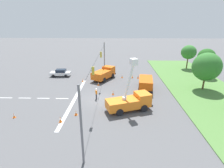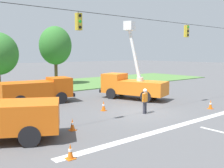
# 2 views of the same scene
# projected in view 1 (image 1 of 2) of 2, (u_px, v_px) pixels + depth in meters

# --- Properties ---
(ground_plane) EXTENTS (200.00, 200.00, 0.00)m
(ground_plane) POSITION_uv_depth(u_px,v_px,m) (99.00, 99.00, 27.33)
(ground_plane) COLOR #565659
(grass_verge) EXTENTS (56.00, 12.00, 0.10)m
(grass_verge) POSITION_uv_depth(u_px,v_px,m) (216.00, 100.00, 26.81)
(grass_verge) COLOR #517F3D
(grass_verge) RESTS_ON ground
(lane_markings) EXTENTS (17.60, 15.25, 0.01)m
(lane_markings) POSITION_uv_depth(u_px,v_px,m) (65.00, 99.00, 27.48)
(lane_markings) COLOR silver
(lane_markings) RESTS_ON ground
(signal_gantry) EXTENTS (26.20, 0.33, 7.20)m
(signal_gantry) POSITION_uv_depth(u_px,v_px,m) (98.00, 73.00, 25.88)
(signal_gantry) COLOR slate
(signal_gantry) RESTS_ON ground
(tree_far_west) EXTENTS (3.49, 3.65, 5.92)m
(tree_far_west) POSITION_uv_depth(u_px,v_px,m) (189.00, 52.00, 43.10)
(tree_far_west) COLOR brown
(tree_far_west) RESTS_ON ground
(tree_west) EXTENTS (3.58, 3.62, 6.06)m
(tree_west) POSITION_uv_depth(u_px,v_px,m) (206.00, 57.00, 36.86)
(tree_west) COLOR brown
(tree_west) RESTS_ON ground
(tree_centre) EXTENTS (4.42, 4.79, 6.57)m
(tree_centre) POSITION_uv_depth(u_px,v_px,m) (207.00, 67.00, 29.64)
(tree_centre) COLOR brown
(tree_centre) RESTS_ON ground
(utility_truck_bucket_lift) EXTENTS (4.19, 6.53, 7.12)m
(utility_truck_bucket_lift) POSITION_uv_depth(u_px,v_px,m) (130.00, 101.00, 23.52)
(utility_truck_bucket_lift) COLOR orange
(utility_truck_bucket_lift) RESTS_ON ground
(utility_truck_support_near) EXTENTS (6.33, 4.97, 2.34)m
(utility_truck_support_near) POSITION_uv_depth(u_px,v_px,m) (104.00, 73.00, 36.21)
(utility_truck_support_near) COLOR orange
(utility_truck_support_near) RESTS_ON ground
(utility_truck_support_far) EXTENTS (6.12, 3.16, 2.13)m
(utility_truck_support_far) POSITION_uv_depth(u_px,v_px,m) (146.00, 83.00, 30.78)
(utility_truck_support_far) COLOR #D6560F
(utility_truck_support_far) RESTS_ON ground
(sedan_white) EXTENTS (2.05, 4.37, 1.56)m
(sedan_white) POSITION_uv_depth(u_px,v_px,m) (61.00, 73.00, 38.23)
(sedan_white) COLOR white
(sedan_white) RESTS_ON ground
(road_worker) EXTENTS (0.62, 0.35, 1.77)m
(road_worker) POSITION_uv_depth(u_px,v_px,m) (96.00, 93.00, 27.02)
(road_worker) COLOR #383842
(road_worker) RESTS_ON ground
(traffic_cone_foreground_left) EXTENTS (0.36, 0.36, 0.77)m
(traffic_cone_foreground_left) POSITION_uv_depth(u_px,v_px,m) (113.00, 93.00, 28.77)
(traffic_cone_foreground_left) COLOR orange
(traffic_cone_foreground_left) RESTS_ON ground
(traffic_cone_foreground_right) EXTENTS (0.36, 0.36, 0.69)m
(traffic_cone_foreground_right) POSITION_uv_depth(u_px,v_px,m) (132.00, 76.00, 37.23)
(traffic_cone_foreground_right) COLOR orange
(traffic_cone_foreground_right) RESTS_ON ground
(traffic_cone_mid_left) EXTENTS (0.36, 0.36, 0.77)m
(traffic_cone_mid_left) POSITION_uv_depth(u_px,v_px,m) (60.00, 119.00, 20.97)
(traffic_cone_mid_left) COLOR orange
(traffic_cone_mid_left) RESTS_ON ground
(traffic_cone_mid_right) EXTENTS (0.36, 0.36, 0.72)m
(traffic_cone_mid_right) POSITION_uv_depth(u_px,v_px,m) (76.00, 113.00, 22.56)
(traffic_cone_mid_right) COLOR orange
(traffic_cone_mid_right) RESTS_ON ground
(traffic_cone_near_bucket) EXTENTS (0.36, 0.36, 0.65)m
(traffic_cone_near_bucket) POSITION_uv_depth(u_px,v_px,m) (83.00, 80.00, 35.01)
(traffic_cone_near_bucket) COLOR orange
(traffic_cone_near_bucket) RESTS_ON ground
(traffic_cone_lane_edge_a) EXTENTS (0.36, 0.36, 0.62)m
(traffic_cone_lane_edge_a) POSITION_uv_depth(u_px,v_px,m) (14.00, 116.00, 21.99)
(traffic_cone_lane_edge_a) COLOR orange
(traffic_cone_lane_edge_a) RESTS_ON ground
(traffic_cone_lane_edge_b) EXTENTS (0.36, 0.36, 0.82)m
(traffic_cone_lane_edge_b) POSITION_uv_depth(u_px,v_px,m) (138.00, 77.00, 36.93)
(traffic_cone_lane_edge_b) COLOR orange
(traffic_cone_lane_edge_b) RESTS_ON ground
(traffic_cone_far_left) EXTENTS (0.36, 0.36, 0.66)m
(traffic_cone_far_left) POSITION_uv_depth(u_px,v_px,m) (122.00, 76.00, 37.33)
(traffic_cone_far_left) COLOR orange
(traffic_cone_far_left) RESTS_ON ground
(traffic_cone_far_right) EXTENTS (0.36, 0.36, 0.69)m
(traffic_cone_far_right) POSITION_uv_depth(u_px,v_px,m) (98.00, 84.00, 32.95)
(traffic_cone_far_right) COLOR orange
(traffic_cone_far_right) RESTS_ON ground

